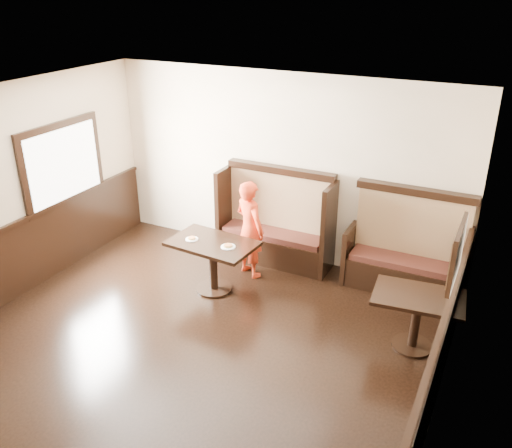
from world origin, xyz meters
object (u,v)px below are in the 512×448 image
Objects in this scene: table_main at (213,253)px; table_neighbor at (417,309)px; child at (250,229)px; booth_main at (276,228)px; booth_neighbor at (407,257)px.

table_main reaches higher than table_neighbor.
booth_main is at bearing -80.67° from child.
table_main is at bearing -152.94° from booth_neighbor.
table_main is at bearing 172.56° from table_neighbor.
table_main is 1.13× the size of table_neighbor.
table_neighbor is at bearing -28.73° from booth_main.
booth_neighbor is at bearing 101.10° from table_neighbor.
booth_main reaches higher than table_neighbor.
booth_neighbor is 1.37× the size of table_main.
booth_neighbor is (1.95, -0.00, -0.05)m from booth_main.
child reaches higher than table_main.
booth_main and booth_neighbor have the same top height.
booth_neighbor is 1.34m from table_neighbor.
booth_neighbor is at bearing -0.05° from booth_main.
child is at bearing -164.71° from booth_neighbor.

